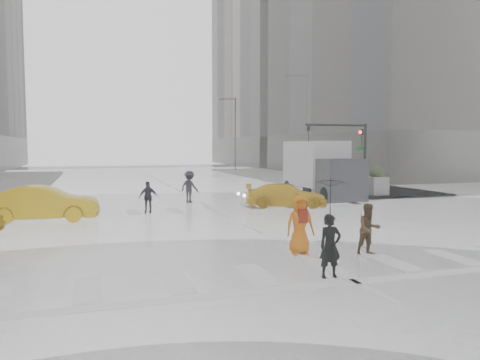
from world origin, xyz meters
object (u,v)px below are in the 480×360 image
object	(u,v)px
traffic_signal_pole	(351,145)
box_truck	(322,168)
pedestrian_orange	(300,224)
taxi_mid	(43,204)
pedestrian_brown	(369,229)

from	to	relation	value
traffic_signal_pole	box_truck	bearing A→B (deg)	152.59
pedestrian_orange	taxi_mid	world-z (taller)	pedestrian_orange
pedestrian_orange	taxi_mid	bearing A→B (deg)	137.67
taxi_mid	box_truck	bearing A→B (deg)	-69.88
traffic_signal_pole	pedestrian_orange	xyz separation A→B (m)	(-9.03, -12.28, -2.34)
traffic_signal_pole	taxi_mid	bearing A→B (deg)	-168.13
traffic_signal_pole	taxi_mid	world-z (taller)	traffic_signal_pole
box_truck	pedestrian_orange	bearing A→B (deg)	-118.08
pedestrian_orange	box_truck	bearing A→B (deg)	65.89
pedestrian_orange	box_truck	xyz separation A→B (m)	(7.52, 13.06, 0.97)
traffic_signal_pole	box_truck	size ratio (longest dim) A/B	0.69
pedestrian_orange	taxi_mid	size ratio (longest dim) A/B	0.38
pedestrian_orange	traffic_signal_pole	bearing A→B (deg)	59.51
pedestrian_brown	traffic_signal_pole	bearing A→B (deg)	64.37
traffic_signal_pole	pedestrian_orange	distance (m)	15.42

